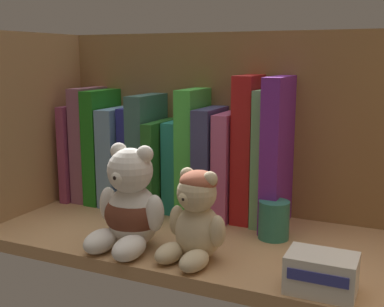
{
  "coord_description": "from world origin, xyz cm",
  "views": [
    {
      "loc": [
        26.21,
        -66.06,
        29.42
      ],
      "look_at": [
        -3.85,
        0.0,
        14.92
      ],
      "focal_mm": 45.56,
      "sensor_mm": 36.0,
      "label": 1
    }
  ],
  "objects_px": {
    "teddy_bear_smaller": "(196,218)",
    "book_12": "(265,156)",
    "book_0": "(82,151)",
    "book_2": "(106,145)",
    "book_7": "(179,165)",
    "small_product_box": "(321,273)",
    "book_8": "(196,151)",
    "teddy_bear_larger": "(131,208)",
    "book_4": "(137,156)",
    "book_3": "(121,155)",
    "book_10": "(230,165)",
    "pillar_candle": "(274,220)",
    "book_5": "(152,151)",
    "book_9": "(213,161)",
    "book_6": "(166,164)",
    "book_11": "(249,149)",
    "book_13": "(280,151)",
    "book_1": "(93,143)"
  },
  "relations": [
    {
      "from": "book_1",
      "to": "book_10",
      "type": "relative_size",
      "value": 1.19
    },
    {
      "from": "book_0",
      "to": "teddy_bear_larger",
      "type": "distance_m",
      "value": 0.3
    },
    {
      "from": "book_11",
      "to": "teddy_bear_smaller",
      "type": "xyz_separation_m",
      "value": [
        -0.01,
        -0.2,
        -0.06
      ]
    },
    {
      "from": "book_5",
      "to": "book_12",
      "type": "relative_size",
      "value": 0.93
    },
    {
      "from": "small_product_box",
      "to": "book_3",
      "type": "bearing_deg",
      "value": 152.17
    },
    {
      "from": "book_3",
      "to": "book_9",
      "type": "bearing_deg",
      "value": 0.0
    },
    {
      "from": "book_6",
      "to": "book_11",
      "type": "height_order",
      "value": "book_11"
    },
    {
      "from": "book_12",
      "to": "teddy_bear_larger",
      "type": "relative_size",
      "value": 1.46
    },
    {
      "from": "book_3",
      "to": "book_10",
      "type": "xyz_separation_m",
      "value": [
        0.22,
        0.0,
        0.0
      ]
    },
    {
      "from": "book_2",
      "to": "book_13",
      "type": "bearing_deg",
      "value": -0.0
    },
    {
      "from": "book_3",
      "to": "book_8",
      "type": "distance_m",
      "value": 0.16
    },
    {
      "from": "teddy_bear_larger",
      "to": "book_7",
      "type": "bearing_deg",
      "value": 94.57
    },
    {
      "from": "book_1",
      "to": "book_12",
      "type": "relative_size",
      "value": 0.97
    },
    {
      "from": "pillar_candle",
      "to": "small_product_box",
      "type": "xyz_separation_m",
      "value": [
        0.1,
        -0.15,
        -0.01
      ]
    },
    {
      "from": "book_12",
      "to": "book_0",
      "type": "bearing_deg",
      "value": 180.0
    },
    {
      "from": "book_1",
      "to": "book_5",
      "type": "height_order",
      "value": "book_1"
    },
    {
      "from": "book_11",
      "to": "teddy_bear_smaller",
      "type": "relative_size",
      "value": 1.94
    },
    {
      "from": "book_1",
      "to": "book_5",
      "type": "relative_size",
      "value": 1.04
    },
    {
      "from": "book_5",
      "to": "teddy_bear_larger",
      "type": "xyz_separation_m",
      "value": [
        0.07,
        -0.19,
        -0.04
      ]
    },
    {
      "from": "book_0",
      "to": "book_2",
      "type": "xyz_separation_m",
      "value": [
        0.06,
        0.0,
        0.02
      ]
    },
    {
      "from": "book_4",
      "to": "teddy_bear_smaller",
      "type": "distance_m",
      "value": 0.29
    },
    {
      "from": "book_6",
      "to": "book_4",
      "type": "bearing_deg",
      "value": 180.0
    },
    {
      "from": "book_5",
      "to": "pillar_candle",
      "type": "xyz_separation_m",
      "value": [
        0.25,
        -0.07,
        -0.07
      ]
    },
    {
      "from": "book_7",
      "to": "pillar_candle",
      "type": "xyz_separation_m",
      "value": [
        0.2,
        -0.07,
        -0.05
      ]
    },
    {
      "from": "book_11",
      "to": "book_12",
      "type": "height_order",
      "value": "book_11"
    },
    {
      "from": "book_4",
      "to": "book_0",
      "type": "bearing_deg",
      "value": -180.0
    },
    {
      "from": "book_4",
      "to": "pillar_candle",
      "type": "height_order",
      "value": "book_4"
    },
    {
      "from": "book_8",
      "to": "book_12",
      "type": "relative_size",
      "value": 0.99
    },
    {
      "from": "book_0",
      "to": "book_12",
      "type": "xyz_separation_m",
      "value": [
        0.37,
        0.0,
        0.02
      ]
    },
    {
      "from": "book_8",
      "to": "teddy_bear_smaller",
      "type": "height_order",
      "value": "book_8"
    },
    {
      "from": "teddy_bear_smaller",
      "to": "book_12",
      "type": "bearing_deg",
      "value": 78.94
    },
    {
      "from": "book_1",
      "to": "book_13",
      "type": "height_order",
      "value": "book_13"
    },
    {
      "from": "book_7",
      "to": "small_product_box",
      "type": "xyz_separation_m",
      "value": [
        0.29,
        -0.22,
        -0.06
      ]
    },
    {
      "from": "book_0",
      "to": "book_3",
      "type": "relative_size",
      "value": 1.01
    },
    {
      "from": "book_0",
      "to": "book_5",
      "type": "xyz_separation_m",
      "value": [
        0.16,
        0.0,
        0.01
      ]
    },
    {
      "from": "book_9",
      "to": "book_10",
      "type": "height_order",
      "value": "book_9"
    },
    {
      "from": "book_7",
      "to": "book_11",
      "type": "xyz_separation_m",
      "value": [
        0.13,
        0.0,
        0.04
      ]
    },
    {
      "from": "book_2",
      "to": "book_10",
      "type": "height_order",
      "value": "book_2"
    },
    {
      "from": "book_8",
      "to": "book_10",
      "type": "distance_m",
      "value": 0.07
    },
    {
      "from": "book_9",
      "to": "book_7",
      "type": "bearing_deg",
      "value": 180.0
    },
    {
      "from": "book_0",
      "to": "book_13",
      "type": "distance_m",
      "value": 0.4
    },
    {
      "from": "book_3",
      "to": "pillar_candle",
      "type": "distance_m",
      "value": 0.33
    },
    {
      "from": "book_3",
      "to": "pillar_candle",
      "type": "relative_size",
      "value": 3.07
    },
    {
      "from": "book_9",
      "to": "book_12",
      "type": "relative_size",
      "value": 0.85
    },
    {
      "from": "book_2",
      "to": "book_12",
      "type": "xyz_separation_m",
      "value": [
        0.31,
        -0.0,
        0.0
      ]
    },
    {
      "from": "book_8",
      "to": "book_0",
      "type": "bearing_deg",
      "value": -180.0
    },
    {
      "from": "book_9",
      "to": "book_10",
      "type": "distance_m",
      "value": 0.03
    },
    {
      "from": "book_8",
      "to": "book_10",
      "type": "xyz_separation_m",
      "value": [
        0.07,
        0.0,
        -0.02
      ]
    },
    {
      "from": "book_8",
      "to": "teddy_bear_larger",
      "type": "relative_size",
      "value": 1.44
    },
    {
      "from": "teddy_bear_larger",
      "to": "book_5",
      "type": "bearing_deg",
      "value": 110.38
    }
  ]
}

